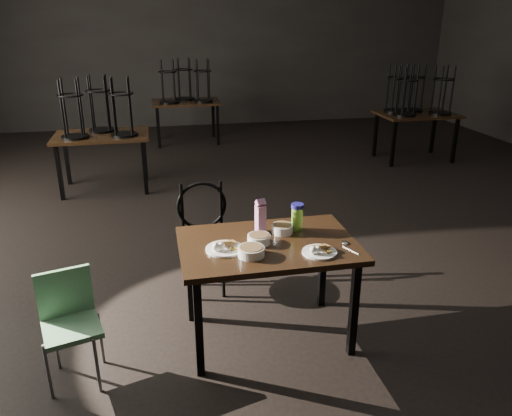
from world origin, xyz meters
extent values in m
plane|color=black|center=(0.00, 0.00, 0.00)|extent=(12.00, 12.00, 0.00)
cube|color=black|center=(0.00, 6.00, 1.60)|extent=(10.00, 0.04, 3.20)
cube|color=black|center=(-0.68, -1.59, 0.73)|extent=(1.20, 0.80, 0.04)
cube|color=black|center=(-1.20, -1.91, 0.35)|extent=(0.05, 0.05, 0.71)
cube|color=black|center=(-0.16, -1.91, 0.35)|extent=(0.05, 0.05, 0.71)
cube|color=black|center=(-1.20, -1.27, 0.35)|extent=(0.05, 0.05, 0.71)
cube|color=black|center=(-0.16, -1.27, 0.35)|extent=(0.05, 0.05, 0.71)
cylinder|color=white|center=(-0.99, -1.64, 0.76)|extent=(0.25, 0.25, 0.02)
cube|color=olive|center=(-0.98, -1.60, 0.81)|extent=(0.09, 0.09, 0.04)
cube|color=olive|center=(-0.95, -1.60, 0.81)|extent=(0.10, 0.10, 0.03)
ellipsoid|color=white|center=(-1.05, -1.68, 0.80)|extent=(0.05, 0.05, 0.06)
ellipsoid|color=white|center=(-1.01, -1.68, 0.80)|extent=(0.05, 0.05, 0.06)
cylinder|color=white|center=(-0.39, -1.82, 0.76)|extent=(0.23, 0.23, 0.01)
cube|color=olive|center=(-0.39, -1.78, 0.80)|extent=(0.08, 0.08, 0.04)
cube|color=olive|center=(-0.36, -1.78, 0.80)|extent=(0.09, 0.10, 0.03)
ellipsoid|color=white|center=(-0.45, -1.85, 0.79)|extent=(0.04, 0.04, 0.05)
ellipsoid|color=white|center=(-0.41, -1.85, 0.79)|extent=(0.04, 0.04, 0.05)
cylinder|color=white|center=(-0.75, -1.59, 0.78)|extent=(0.16, 0.16, 0.06)
cylinder|color=brown|center=(-0.75, -1.59, 0.80)|extent=(0.13, 0.13, 0.01)
cylinder|color=white|center=(-0.55, -1.45, 0.78)|extent=(0.15, 0.15, 0.06)
cylinder|color=brown|center=(-0.55, -1.45, 0.80)|extent=(0.13, 0.13, 0.01)
cylinder|color=white|center=(-0.83, -1.76, 0.78)|extent=(0.18, 0.18, 0.06)
cylinder|color=brown|center=(-0.83, -1.76, 0.80)|extent=(0.15, 0.15, 0.01)
cube|color=#8E196D|center=(-0.70, -1.41, 0.85)|extent=(0.07, 0.07, 0.20)
cube|color=#8E196D|center=(-0.70, -1.41, 0.97)|extent=(0.07, 0.07, 0.06)
cylinder|color=#7FC239|center=(-0.43, -1.43, 0.84)|extent=(0.10, 0.10, 0.17)
cylinder|color=navy|center=(-0.43, -1.43, 0.94)|extent=(0.11, 0.11, 0.03)
ellipsoid|color=silver|center=(-0.18, -1.71, 0.76)|extent=(0.06, 0.07, 0.01)
cube|color=silver|center=(-0.18, -1.82, 0.75)|extent=(0.07, 0.13, 0.00)
cylinder|color=black|center=(-1.04, -0.87, 0.49)|extent=(0.44, 0.44, 0.03)
torus|color=black|center=(-1.04, -0.69, 0.71)|extent=(0.42, 0.03, 0.42)
cylinder|color=black|center=(-0.91, -0.75, 0.24)|extent=(0.03, 0.03, 0.49)
cylinder|color=black|center=(-1.16, -0.75, 0.24)|extent=(0.03, 0.03, 0.49)
cylinder|color=black|center=(-1.16, -1.00, 0.24)|extent=(0.03, 0.03, 0.49)
cylinder|color=black|center=(-0.91, -1.00, 0.24)|extent=(0.03, 0.03, 0.49)
cube|color=#68A172|center=(-1.97, -1.81, 0.39)|extent=(0.41, 0.41, 0.04)
cube|color=#68A172|center=(-2.01, -1.66, 0.57)|extent=(0.33, 0.11, 0.32)
cylinder|color=slate|center=(-2.12, -1.95, 0.19)|extent=(0.02, 0.02, 0.39)
cylinder|color=slate|center=(-1.83, -1.95, 0.19)|extent=(0.02, 0.02, 0.39)
cylinder|color=slate|center=(-2.12, -1.66, 0.19)|extent=(0.02, 0.02, 0.39)
cylinder|color=slate|center=(-1.83, -1.66, 0.19)|extent=(0.02, 0.02, 0.39)
cube|color=black|center=(-2.05, 2.05, 0.73)|extent=(1.20, 0.80, 0.04)
cube|color=black|center=(-2.57, 1.73, 0.35)|extent=(0.05, 0.05, 0.71)
cube|color=black|center=(-1.53, 1.73, 0.35)|extent=(0.05, 0.05, 0.71)
cube|color=black|center=(-2.57, 2.37, 0.35)|extent=(0.05, 0.05, 0.71)
cube|color=black|center=(-1.53, 2.37, 0.35)|extent=(0.05, 0.05, 0.71)
cylinder|color=black|center=(-2.35, 1.90, 0.77)|extent=(0.34, 0.34, 0.03)
torus|color=black|center=(-2.35, 1.90, 1.27)|extent=(0.32, 0.32, 0.02)
cylinder|color=black|center=(-2.25, 2.00, 1.13)|extent=(0.03, 0.03, 0.70)
cylinder|color=black|center=(-2.45, 2.00, 1.13)|extent=(0.03, 0.03, 0.70)
cylinder|color=black|center=(-2.45, 1.81, 1.13)|extent=(0.03, 0.03, 0.70)
cylinder|color=black|center=(-2.25, 1.81, 1.13)|extent=(0.03, 0.03, 0.70)
cylinder|color=black|center=(-1.75, 1.90, 0.77)|extent=(0.34, 0.34, 0.03)
torus|color=black|center=(-1.75, 1.90, 1.27)|extent=(0.32, 0.32, 0.02)
cylinder|color=black|center=(-1.65, 2.00, 1.13)|extent=(0.03, 0.03, 0.70)
cylinder|color=black|center=(-1.85, 2.00, 1.13)|extent=(0.03, 0.03, 0.70)
cylinder|color=black|center=(-1.85, 1.81, 1.13)|extent=(0.03, 0.03, 0.70)
cylinder|color=black|center=(-1.65, 1.81, 1.13)|extent=(0.03, 0.03, 0.70)
cylinder|color=black|center=(-2.05, 2.23, 0.77)|extent=(0.34, 0.34, 0.03)
torus|color=black|center=(-2.05, 2.23, 1.27)|extent=(0.32, 0.32, 0.02)
cylinder|color=black|center=(-1.95, 2.33, 1.13)|extent=(0.03, 0.03, 0.70)
cylinder|color=black|center=(-2.15, 2.33, 1.13)|extent=(0.03, 0.03, 0.70)
cylinder|color=black|center=(-2.15, 2.14, 1.13)|extent=(0.03, 0.03, 0.70)
cylinder|color=black|center=(-1.95, 2.14, 1.13)|extent=(0.03, 0.03, 0.70)
cube|color=black|center=(2.70, 2.58, 0.73)|extent=(1.20, 0.80, 0.04)
cube|color=black|center=(2.18, 2.26, 0.35)|extent=(0.05, 0.05, 0.71)
cube|color=black|center=(3.22, 2.26, 0.35)|extent=(0.05, 0.05, 0.71)
cube|color=black|center=(2.18, 2.90, 0.35)|extent=(0.05, 0.05, 0.71)
cube|color=black|center=(3.22, 2.90, 0.35)|extent=(0.05, 0.05, 0.71)
cylinder|color=black|center=(2.40, 2.43, 0.77)|extent=(0.34, 0.34, 0.03)
torus|color=black|center=(2.40, 2.43, 1.27)|extent=(0.32, 0.32, 0.02)
cylinder|color=black|center=(2.50, 2.52, 1.13)|extent=(0.03, 0.03, 0.70)
cylinder|color=black|center=(2.30, 2.52, 1.13)|extent=(0.03, 0.03, 0.70)
cylinder|color=black|center=(2.30, 2.33, 1.13)|extent=(0.03, 0.03, 0.70)
cylinder|color=black|center=(2.50, 2.33, 1.13)|extent=(0.03, 0.03, 0.70)
cylinder|color=black|center=(3.00, 2.43, 0.77)|extent=(0.34, 0.34, 0.03)
torus|color=black|center=(3.00, 2.43, 1.27)|extent=(0.32, 0.32, 0.02)
cylinder|color=black|center=(3.10, 2.52, 1.13)|extent=(0.03, 0.03, 0.70)
cylinder|color=black|center=(2.90, 2.52, 1.13)|extent=(0.03, 0.03, 0.70)
cylinder|color=black|center=(2.90, 2.33, 1.13)|extent=(0.03, 0.03, 0.70)
cylinder|color=black|center=(3.10, 2.33, 1.13)|extent=(0.03, 0.03, 0.70)
cylinder|color=black|center=(2.70, 2.76, 0.77)|extent=(0.34, 0.34, 0.03)
torus|color=black|center=(2.70, 2.76, 1.27)|extent=(0.32, 0.32, 0.02)
cylinder|color=black|center=(2.80, 2.85, 1.13)|extent=(0.03, 0.03, 0.70)
cylinder|color=black|center=(2.60, 2.85, 1.13)|extent=(0.03, 0.03, 0.70)
cylinder|color=black|center=(2.60, 2.66, 1.13)|extent=(0.03, 0.03, 0.70)
cylinder|color=black|center=(2.80, 2.66, 1.13)|extent=(0.03, 0.03, 0.70)
cylinder|color=black|center=(2.40, 2.76, 0.77)|extent=(0.34, 0.34, 0.03)
torus|color=black|center=(2.40, 2.76, 1.27)|extent=(0.32, 0.32, 0.02)
cylinder|color=black|center=(2.50, 2.85, 1.13)|extent=(0.03, 0.03, 0.70)
cylinder|color=black|center=(2.30, 2.85, 1.13)|extent=(0.03, 0.03, 0.70)
cylinder|color=black|center=(2.30, 2.66, 1.13)|extent=(0.03, 0.03, 0.70)
cylinder|color=black|center=(2.50, 2.66, 1.13)|extent=(0.03, 0.03, 0.70)
cube|color=black|center=(-0.77, 4.49, 0.73)|extent=(1.20, 0.80, 0.04)
cube|color=black|center=(-1.29, 4.17, 0.35)|extent=(0.05, 0.05, 0.71)
cube|color=black|center=(-0.25, 4.17, 0.35)|extent=(0.05, 0.05, 0.71)
cube|color=black|center=(-1.29, 4.81, 0.35)|extent=(0.05, 0.05, 0.71)
cube|color=black|center=(-0.25, 4.81, 0.35)|extent=(0.05, 0.05, 0.71)
cylinder|color=black|center=(-1.07, 4.34, 0.77)|extent=(0.34, 0.34, 0.03)
torus|color=black|center=(-1.07, 4.34, 1.27)|extent=(0.32, 0.32, 0.02)
cylinder|color=black|center=(-0.97, 4.44, 1.13)|extent=(0.03, 0.03, 0.70)
cylinder|color=black|center=(-1.17, 4.44, 1.13)|extent=(0.03, 0.03, 0.70)
cylinder|color=black|center=(-1.17, 4.24, 1.13)|extent=(0.03, 0.03, 0.70)
cylinder|color=black|center=(-0.97, 4.24, 1.13)|extent=(0.03, 0.03, 0.70)
cylinder|color=black|center=(-0.47, 4.34, 0.77)|extent=(0.34, 0.34, 0.03)
torus|color=black|center=(-0.47, 4.34, 1.27)|extent=(0.32, 0.32, 0.02)
cylinder|color=black|center=(-0.37, 4.44, 1.13)|extent=(0.03, 0.03, 0.70)
cylinder|color=black|center=(-0.57, 4.44, 1.13)|extent=(0.03, 0.03, 0.70)
cylinder|color=black|center=(-0.57, 4.24, 1.13)|extent=(0.03, 0.03, 0.70)
cylinder|color=black|center=(-0.37, 4.24, 1.13)|extent=(0.03, 0.03, 0.70)
cylinder|color=black|center=(-0.77, 4.67, 0.77)|extent=(0.34, 0.34, 0.03)
torus|color=black|center=(-0.77, 4.67, 1.27)|extent=(0.32, 0.32, 0.02)
cylinder|color=black|center=(-0.67, 4.77, 1.13)|extent=(0.03, 0.03, 0.70)
cylinder|color=black|center=(-0.87, 4.77, 1.13)|extent=(0.03, 0.03, 0.70)
cylinder|color=black|center=(-0.87, 4.57, 1.13)|extent=(0.03, 0.03, 0.70)
cylinder|color=black|center=(-0.67, 4.57, 1.13)|extent=(0.03, 0.03, 0.70)
camera|label=1|loc=(-1.39, -4.58, 2.20)|focal=35.00mm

